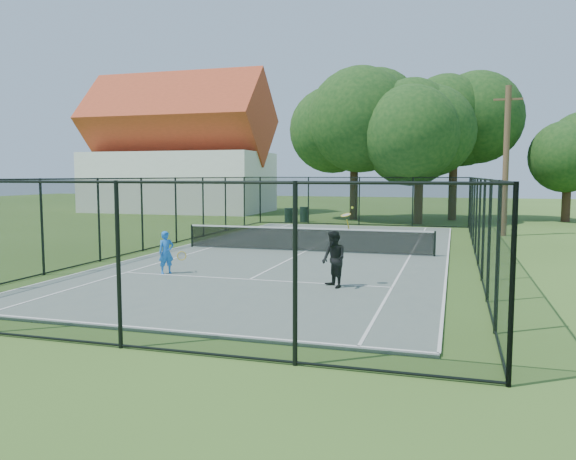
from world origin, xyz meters
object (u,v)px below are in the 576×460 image
(trash_bin_right, at_px, (304,214))
(player_black, at_px, (334,259))
(tennis_net, at_px, (306,238))
(trash_bin_left, at_px, (289,215))
(utility_pole, at_px, (506,160))
(player_blue, at_px, (166,252))

(trash_bin_right, relative_size, player_black, 0.46)
(tennis_net, relative_size, trash_bin_right, 10.01)
(tennis_net, relative_size, trash_bin_left, 10.87)
(tennis_net, xyz_separation_m, player_black, (2.59, -6.82, 0.26))
(trash_bin_left, xyz_separation_m, utility_pole, (12.99, -5.08, 3.38))
(tennis_net, bearing_deg, trash_bin_left, 109.13)
(trash_bin_left, xyz_separation_m, player_black, (7.47, -20.91, 0.36))
(tennis_net, bearing_deg, player_blue, -114.51)
(utility_pole, distance_m, player_blue, 18.96)
(utility_pole, relative_size, player_blue, 5.75)
(tennis_net, bearing_deg, player_black, -69.24)
(player_blue, bearing_deg, tennis_net, 65.49)
(player_blue, bearing_deg, player_black, -6.82)
(player_blue, relative_size, player_black, 0.60)
(tennis_net, height_order, trash_bin_left, tennis_net)
(trash_bin_right, bearing_deg, trash_bin_left, -161.64)
(tennis_net, height_order, player_black, player_black)
(utility_pole, xyz_separation_m, player_black, (-5.52, -15.82, -3.01))
(trash_bin_left, height_order, player_black, player_black)
(tennis_net, xyz_separation_m, trash_bin_right, (-3.91, 14.41, -0.07))
(trash_bin_right, distance_m, player_black, 22.20)
(trash_bin_right, xyz_separation_m, utility_pole, (12.02, -5.41, 3.34))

